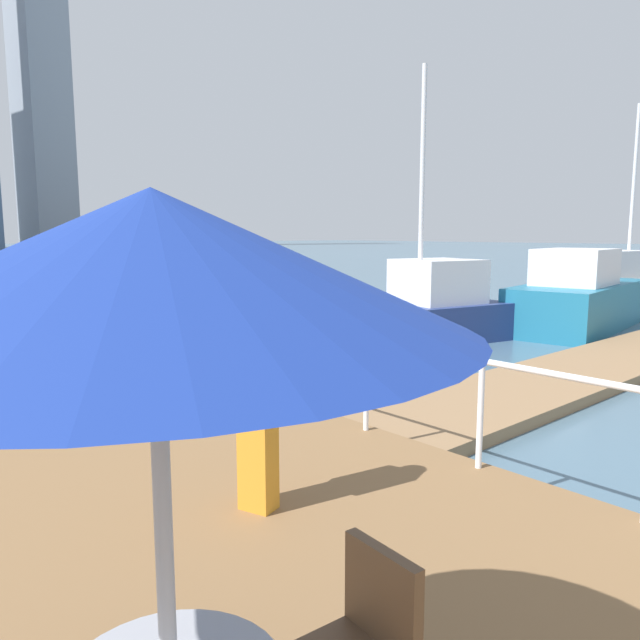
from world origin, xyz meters
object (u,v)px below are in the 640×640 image
Objects in this scene: cafe_chair_0 at (360,640)px; moored_boat_3 at (623,287)px; moored_boat_5 at (578,299)px; pedestrian_1 at (257,399)px; moored_boat_2 at (424,310)px; patio_umbrella at (153,264)px.

moored_boat_3 is at bearing 19.29° from cafe_chair_0.
pedestrian_1 is at bearing -164.34° from moored_boat_5.
patio_umbrella is at bearing -144.99° from moored_boat_2.
moored_boat_5 reaches higher than cafe_chair_0.
moored_boat_5 is 3.53× the size of pedestrian_1.
cafe_chair_0 is at bearing -142.52° from moored_boat_2.
moored_boat_5 is (-5.86, -1.17, 0.08)m from moored_boat_3.
pedestrian_1 is at bearing -148.56° from moored_boat_2.
moored_boat_2 reaches higher than patio_umbrella.
moored_boat_5 is at bearing 15.66° from pedestrian_1.
patio_umbrella is (-10.89, -7.63, 1.79)m from moored_boat_2.
cafe_chair_0 is (-14.69, -6.03, 0.08)m from moored_boat_5.
moored_boat_3 is 21.77m from cafe_chair_0.
patio_umbrella is 3.10m from pedestrian_1.
moored_boat_2 reaches higher than pedestrian_1.
cafe_chair_0 is at bearing -157.70° from moored_boat_5.
moored_boat_3 is 3.97× the size of pedestrian_1.
pedestrian_1 reaches higher than cafe_chair_0.
cafe_chair_0 is (0.85, -0.07, -1.62)m from patio_umbrella.
moored_boat_5 is at bearing -168.73° from moored_boat_3.
pedestrian_1 is at bearing 48.30° from patio_umbrella.
moored_boat_5 is 2.63× the size of patio_umbrella.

